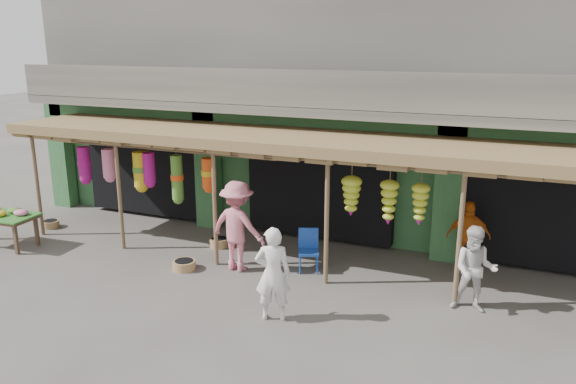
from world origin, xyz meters
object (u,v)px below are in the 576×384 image
at_px(person_shopper, 237,226).
at_px(person_front, 273,274).
at_px(person_vendor, 468,236).
at_px(flower_table, 5,216).
at_px(blue_chair, 308,247).
at_px(person_right, 475,269).

bearing_deg(person_shopper, person_front, 137.83).
xyz_separation_m(person_vendor, person_shopper, (-4.46, -1.83, 0.20)).
xyz_separation_m(flower_table, person_vendor, (10.13, 2.73, 0.02)).
height_order(blue_chair, person_right, person_right).
bearing_deg(person_right, person_vendor, 95.19).
bearing_deg(blue_chair, person_shopper, -179.88).
xyz_separation_m(flower_table, person_shopper, (5.67, 0.90, 0.22)).
distance_m(flower_table, person_vendor, 10.49).
height_order(blue_chair, person_front, person_front).
xyz_separation_m(person_front, person_shopper, (-1.59, 1.72, 0.12)).
distance_m(blue_chair, person_vendor, 3.34).
bearing_deg(person_front, flower_table, -29.05).
height_order(flower_table, person_right, person_right).
bearing_deg(blue_chair, person_vendor, -0.13).
height_order(person_front, person_vendor, person_front).
height_order(flower_table, blue_chair, flower_table).
distance_m(person_front, person_shopper, 2.35).
relative_size(flower_table, person_vendor, 1.04).
bearing_deg(blue_chair, person_right, -32.54).
height_order(blue_chair, person_vendor, person_vendor).
bearing_deg(person_vendor, person_shopper, 10.76).
bearing_deg(person_shopper, flower_table, 14.03).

